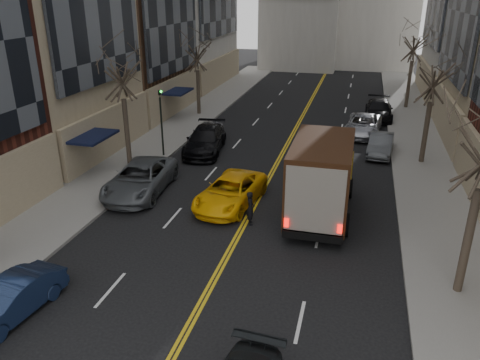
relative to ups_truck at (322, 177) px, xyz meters
name	(u,v)px	position (x,y,z in m)	size (l,w,h in m)	color
sidewalk_left	(170,133)	(-12.31, 10.78, -1.88)	(4.00, 66.00, 0.15)	slate
sidewalk_right	(421,153)	(5.69, 10.78, -1.88)	(4.00, 66.00, 0.15)	slate
tree_lf_mid	(120,58)	(-12.11, 3.78, 4.64)	(3.20, 3.20, 8.91)	#382D23
tree_lf_far	(197,43)	(-12.11, 16.78, 4.07)	(3.20, 3.20, 8.12)	#382D23
tree_rt_mid	(436,64)	(5.49, 8.78, 4.21)	(3.20, 3.20, 8.32)	#382D23
tree_rt_far	(416,32)	(5.49, 23.78, 4.78)	(3.20, 3.20, 9.11)	#382D23
traffic_signal	(161,115)	(-10.70, 5.78, 0.86)	(0.29, 0.26, 4.70)	black
ups_truck	(322,177)	(0.00, 0.00, 0.00)	(2.94, 7.11, 3.89)	black
taxi	(230,192)	(-4.51, -0.07, -1.23)	(2.42, 5.24, 1.46)	#FFB90A
pedestrian	(250,208)	(-3.03, -1.85, -1.14)	(0.59, 0.39, 1.63)	black
parked_lf_b	(11,299)	(-9.22, -10.35, -1.31)	(1.38, 3.96, 1.31)	#13203D
parked_lf_c	(140,179)	(-9.61, 0.19, -1.15)	(2.70, 5.84, 1.62)	#53585C
parked_lf_d	(205,140)	(-8.41, 7.52, -1.14)	(2.28, 5.62, 1.63)	black
parked_lf_e	(206,132)	(-9.12, 9.77, -1.29)	(1.59, 3.95, 1.35)	#B1B2B9
parked_rt_a	(381,145)	(2.99, 9.91, -1.26)	(1.47, 4.22, 1.39)	#474A4E
parked_rt_b	(363,125)	(1.79, 14.27, -1.21)	(2.48, 5.38, 1.50)	#B0B2B8
parked_rt_c	(379,110)	(2.99, 19.43, -1.18)	(2.17, 5.34, 1.55)	black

